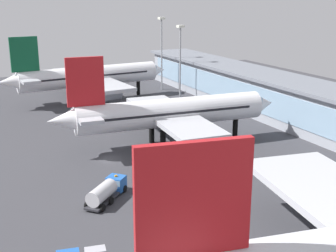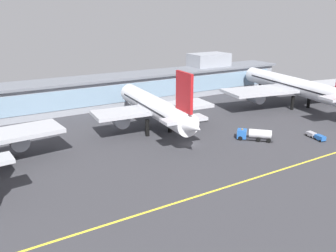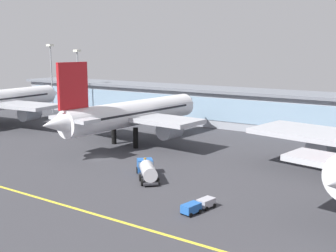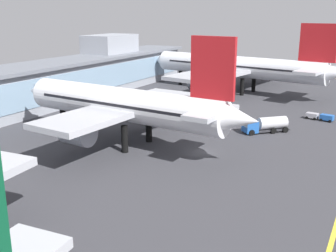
{
  "view_description": "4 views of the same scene",
  "coord_description": "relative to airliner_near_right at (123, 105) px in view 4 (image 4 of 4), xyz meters",
  "views": [
    {
      "loc": [
        76.21,
        -24.14,
        29.55
      ],
      "look_at": [
        0.3,
        12.04,
        5.08
      ],
      "focal_mm": 48.57,
      "sensor_mm": 36.0,
      "label": 1
    },
    {
      "loc": [
        -46.41,
        -66.8,
        31.04
      ],
      "look_at": [
        -3.93,
        3.82,
        4.48
      ],
      "focal_mm": 37.36,
      "sensor_mm": 36.0,
      "label": 2
    },
    {
      "loc": [
        57.49,
        -60.41,
        21.29
      ],
      "look_at": [
        9.64,
        10.21,
        5.83
      ],
      "focal_mm": 45.8,
      "sensor_mm": 36.0,
      "label": 3
    },
    {
      "loc": [
        -58.04,
        -24.7,
        21.99
      ],
      "look_at": [
        -0.86,
        5.99,
        3.88
      ],
      "focal_mm": 43.78,
      "sensor_mm": 36.0,
      "label": 4
    }
  ],
  "objects": [
    {
      "name": "ground_plane",
      "position": [
        2.28,
        -13.81,
        -6.87
      ],
      "size": [
        200.26,
        200.26,
        0.0
      ],
      "primitive_type": "plane",
      "color": "#38383D"
    },
    {
      "name": "terminal_building",
      "position": [
        4.44,
        33.28,
        -1.29
      ],
      "size": [
        146.04,
        14.0,
        15.5
      ],
      "color": "#9399A3",
      "rests_on": "ground"
    },
    {
      "name": "airliner_near_right",
      "position": [
        0.0,
        0.0,
        0.0
      ],
      "size": [
        33.87,
        47.74,
        18.76
      ],
      "rotation": [
        0.0,
        0.0,
        1.49
      ],
      "color": "black",
      "rests_on": "ground"
    },
    {
      "name": "airliner_far_right",
      "position": [
        54.91,
        -1.27,
        0.18
      ],
      "size": [
        53.21,
        60.37,
        19.35
      ],
      "rotation": [
        0.0,
        0.0,
        1.4
      ],
      "color": "black",
      "rests_on": "ground"
    },
    {
      "name": "fuel_tanker_truck",
      "position": [
        18.4,
        -19.36,
        -5.37
      ],
      "size": [
        8.02,
        8.2,
        2.9
      ],
      "rotation": [
        0.0,
        0.0,
        2.34
      ],
      "color": "black",
      "rests_on": "ground"
    },
    {
      "name": "baggage_tug_near",
      "position": [
        32.8,
        -27.29,
        -6.08
      ],
      "size": [
        2.63,
        5.78,
        1.4
      ],
      "rotation": [
        0.0,
        0.0,
        4.53
      ],
      "color": "black",
      "rests_on": "ground"
    }
  ]
}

